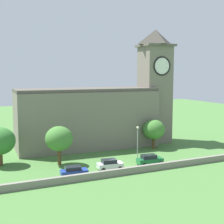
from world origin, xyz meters
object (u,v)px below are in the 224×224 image
church (102,111)px  car_white (110,164)px  streetlamp_west_mid (138,139)px  car_green (150,160)px  tree_by_tower (154,130)px  tree_churchyard (0,141)px  tree_riverside_east (59,139)px  car_blue (74,171)px

church → car_white: church is taller
car_white → streetlamp_west_mid: (5.73, 0.68, 3.74)m
car_green → tree_by_tower: tree_by_tower is taller
tree_by_tower → tree_churchyard: bearing=179.6°
car_white → tree_riverside_east: size_ratio=0.64×
car_blue → car_green: 14.42m
car_green → tree_riverside_east: size_ratio=0.68×
church → car_blue: 23.43m
car_white → tree_by_tower: 18.34m
car_green → tree_by_tower: 13.15m
tree_churchyard → car_blue: bearing=-49.0°
car_white → streetlamp_west_mid: 6.87m
car_green → tree_churchyard: bearing=156.3°
church → car_green: bearing=-84.7°
car_blue → tree_churchyard: 15.42m
church → car_white: bearing=-109.2°
car_white → tree_churchyard: bearing=148.2°
streetlamp_west_mid → tree_riverside_east: tree_riverside_east is taller
car_blue → tree_churchyard: (-9.84, 11.33, 3.56)m
car_green → tree_churchyard: (-24.24, 10.64, 3.47)m
tree_by_tower → tree_riverside_east: (-21.98, -3.79, 0.57)m
streetlamp_west_mid → car_blue: bearing=-172.2°
tree_churchyard → tree_by_tower: bearing=-0.4°
church → car_green: 19.03m
tree_riverside_east → tree_churchyard: (-9.58, 4.00, -0.35)m
church → car_green: (1.64, -17.62, -7.01)m
tree_riverside_east → tree_churchyard: bearing=157.4°
tree_churchyard → streetlamp_west_mid: bearing=-23.3°
church → tree_churchyard: (-22.61, -6.98, -3.54)m
church → tree_by_tower: church is taller
church → tree_churchyard: bearing=-162.8°
tree_by_tower → streetlamp_west_mid: bearing=-134.5°
church → streetlamp_west_mid: church is taller
church → car_white: (-6.01, -17.28, -7.04)m
church → tree_by_tower: 12.09m
car_blue → car_green: (14.41, 0.69, 0.09)m
streetlamp_west_mid → tree_churchyard: (-22.32, 9.62, -0.23)m
tree_by_tower → tree_riverside_east: size_ratio=0.91×
church → tree_riverside_east: (-13.02, -10.98, -3.19)m
tree_riverside_east → church: bearing=40.1°
car_white → tree_by_tower: bearing=34.0°
tree_by_tower → car_white: bearing=-146.0°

